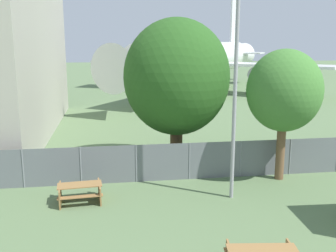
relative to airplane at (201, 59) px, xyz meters
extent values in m
cylinder|color=slate|center=(-15.46, -31.28, -3.36)|extent=(0.07, 0.07, 1.80)
cylinder|color=slate|center=(-12.92, -31.28, -3.36)|extent=(0.07, 0.07, 1.80)
cylinder|color=slate|center=(-10.37, -31.28, -3.36)|extent=(0.07, 0.07, 1.80)
cylinder|color=slate|center=(-7.83, -31.28, -3.36)|extent=(0.07, 0.07, 1.80)
cylinder|color=slate|center=(-5.28, -31.28, -3.36)|extent=(0.07, 0.07, 1.80)
cylinder|color=slate|center=(-2.73, -31.28, -3.36)|extent=(0.07, 0.07, 1.80)
cube|color=slate|center=(-7.83, -31.28, -3.36)|extent=(56.00, 0.01, 1.80)
cylinder|color=white|center=(-0.24, -0.36, 0.05)|extent=(20.89, 28.10, 4.15)
cone|color=white|center=(-10.13, -14.97, 0.05)|extent=(5.77, 5.77, 4.15)
cone|color=white|center=(9.94, 14.68, 0.05)|extent=(6.00, 6.39, 3.74)
cube|color=white|center=(8.15, -4.16, -0.57)|extent=(13.31, 12.62, 0.30)
cylinder|color=#939399|center=(6.62, -2.67, -1.66)|extent=(3.64, 4.14, 1.87)
cube|color=white|center=(-6.89, 6.02, -0.57)|extent=(14.50, 10.08, 0.30)
cylinder|color=#939399|center=(-4.94, 5.15, -1.66)|extent=(3.64, 4.14, 1.87)
cube|color=white|center=(7.90, 11.67, 5.24)|extent=(2.29, 3.23, 6.23)
cube|color=white|center=(7.78, 11.50, 0.47)|extent=(9.43, 7.87, 0.20)
cylinder|color=#2D2D33|center=(-5.91, -8.74, -3.14)|extent=(0.24, 0.24, 2.23)
cylinder|color=#2D2D33|center=(-5.91, -8.74, -3.98)|extent=(0.56, 0.63, 0.56)
cylinder|color=#2D2D33|center=(2.69, -0.47, -3.14)|extent=(0.24, 0.24, 2.23)
cylinder|color=#2D2D33|center=(2.69, -0.47, -3.98)|extent=(0.56, 0.63, 0.56)
cylinder|color=#2D2D33|center=(-1.43, 2.33, -3.14)|extent=(0.24, 0.24, 2.23)
cylinder|color=#2D2D33|center=(-1.43, 2.33, -3.98)|extent=(0.56, 0.63, 0.56)
cube|color=olive|center=(-7.33, -39.34, -3.52)|extent=(2.08, 1.01, 0.04)
cube|color=olive|center=(-7.26, -38.78, -3.82)|extent=(2.02, 0.53, 0.04)
cube|color=olive|center=(-12.83, -33.29, -3.52)|extent=(1.85, 0.91, 0.04)
cube|color=olive|center=(-12.87, -32.73, -3.82)|extent=(1.81, 0.43, 0.04)
cube|color=olive|center=(-12.78, -33.85, -3.82)|extent=(1.81, 0.43, 0.04)
cube|color=olive|center=(-12.03, -33.22, -3.89)|extent=(0.18, 1.40, 0.74)
cube|color=olive|center=(-13.62, -33.35, -3.89)|extent=(0.18, 1.40, 0.74)
cylinder|color=brown|center=(-3.51, -31.84, -2.85)|extent=(0.42, 0.42, 2.81)
ellipsoid|color=#427A33|center=(-3.51, -31.84, 0.02)|extent=(3.47, 3.47, 3.81)
cylinder|color=#4C3823|center=(-8.08, -29.00, -3.06)|extent=(0.65, 0.65, 2.40)
ellipsoid|color=#28561E|center=(-8.08, -29.00, 0.45)|extent=(5.44, 5.44, 5.99)
cylinder|color=#99999E|center=(-6.49, -33.74, 0.04)|extent=(0.16, 0.16, 8.59)
camera|label=1|loc=(-11.45, -48.91, 2.26)|focal=42.00mm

